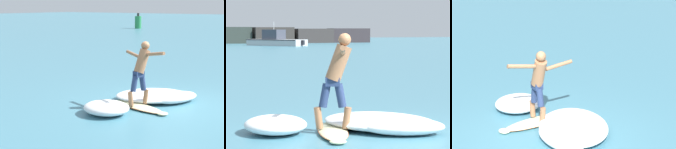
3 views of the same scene
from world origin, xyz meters
TOP-DOWN VIEW (x-y plane):
  - ground_plane at (0.00, 0.00)m, footprint 200.00×200.00m
  - surfboard at (-0.77, 0.53)m, footprint 0.95×1.99m
  - surfer at (-0.68, 0.53)m, footprint 0.86×1.57m
  - wave_foam_at_tail at (0.23, 0.69)m, footprint 2.68×2.68m
  - wave_foam_at_nose at (-1.74, 0.91)m, footprint 1.28×1.36m
  - wave_foam_beside at (0.41, 0.03)m, footprint 1.67×1.22m

SIDE VIEW (x-z plane):
  - ground_plane at x=0.00m, z-range 0.00..0.00m
  - surfboard at x=-0.77m, z-range -0.07..0.16m
  - wave_foam_at_tail at x=0.23m, z-range 0.00..0.28m
  - wave_foam_beside at x=0.41m, z-range 0.00..0.30m
  - wave_foam_at_nose at x=-1.74m, z-range 0.00..0.33m
  - surfer at x=-0.68m, z-range 0.25..1.99m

